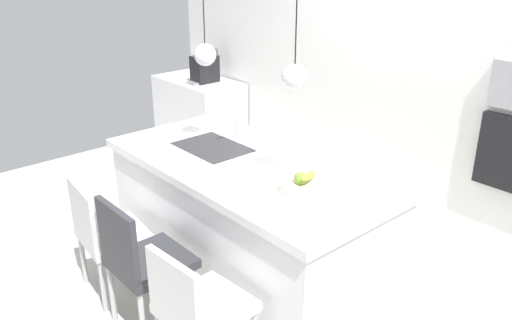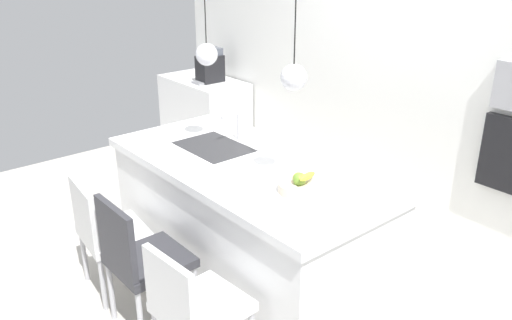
# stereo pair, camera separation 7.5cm
# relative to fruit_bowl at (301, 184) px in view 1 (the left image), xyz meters

# --- Properties ---
(floor) EXTENTS (6.60, 6.60, 0.00)m
(floor) POSITION_rel_fruit_bowl_xyz_m (-0.57, 0.04, -0.99)
(floor) COLOR #BCB7AD
(floor) RESTS_ON ground
(back_wall) EXTENTS (6.00, 0.10, 2.60)m
(back_wall) POSITION_rel_fruit_bowl_xyz_m (-0.57, 1.69, 0.31)
(back_wall) COLOR white
(back_wall) RESTS_ON ground
(kitchen_island) EXTENTS (2.16, 1.05, 0.95)m
(kitchen_island) POSITION_rel_fruit_bowl_xyz_m (-0.57, 0.04, -0.52)
(kitchen_island) COLOR white
(kitchen_island) RESTS_ON ground
(sink_basin) EXTENTS (0.56, 0.40, 0.02)m
(sink_basin) POSITION_rel_fruit_bowl_xyz_m (-0.97, 0.04, -0.05)
(sink_basin) COLOR #2D2D30
(sink_basin) RESTS_ON kitchen_island
(faucet) EXTENTS (0.02, 0.17, 0.22)m
(faucet) POSITION_rel_fruit_bowl_xyz_m (-0.97, 0.26, 0.10)
(faucet) COLOR silver
(faucet) RESTS_ON kitchen_island
(fruit_bowl) EXTENTS (0.27, 0.27, 0.14)m
(fruit_bowl) POSITION_rel_fruit_bowl_xyz_m (0.00, 0.00, 0.00)
(fruit_bowl) COLOR beige
(fruit_bowl) RESTS_ON kitchen_island
(side_counter) EXTENTS (1.10, 0.60, 0.89)m
(side_counter) POSITION_rel_fruit_bowl_xyz_m (-2.97, 1.32, -0.55)
(side_counter) COLOR white
(side_counter) RESTS_ON ground
(coffee_machine) EXTENTS (0.20, 0.35, 0.38)m
(coffee_machine) POSITION_rel_fruit_bowl_xyz_m (-2.82, 1.33, 0.05)
(coffee_machine) COLOR black
(coffee_machine) RESTS_ON side_counter
(chair_near) EXTENTS (0.52, 0.48, 0.87)m
(chair_near) POSITION_rel_fruit_bowl_xyz_m (-1.10, -0.82, -0.50)
(chair_near) COLOR silver
(chair_near) RESTS_ON ground
(chair_middle) EXTENTS (0.46, 0.47, 0.93)m
(chair_middle) POSITION_rel_fruit_bowl_xyz_m (-0.58, -0.82, -0.47)
(chair_middle) COLOR #333338
(chair_middle) RESTS_ON ground
(chair_far) EXTENTS (0.46, 0.49, 0.87)m
(chair_far) POSITION_rel_fruit_bowl_xyz_m (0.02, -0.82, -0.49)
(chair_far) COLOR silver
(chair_far) RESTS_ON ground
(pendant_light_left) EXTENTS (0.16, 0.16, 0.76)m
(pendant_light_left) POSITION_rel_fruit_bowl_xyz_m (-1.02, 0.04, 0.64)
(pendant_light_left) COLOR silver
(pendant_light_right) EXTENTS (0.16, 0.16, 0.76)m
(pendant_light_right) POSITION_rel_fruit_bowl_xyz_m (-0.13, 0.04, 0.64)
(pendant_light_right) COLOR silver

